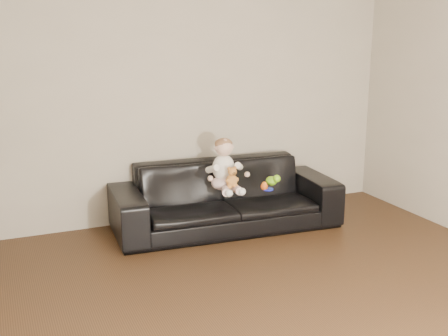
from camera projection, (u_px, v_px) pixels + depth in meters
name	position (u px, v px, depth m)	size (l,w,h in m)	color
wall_back	(167.00, 96.00, 5.71)	(5.00, 5.00, 0.00)	#B5AB98
sofa	(225.00, 196.00, 5.67)	(2.25, 0.88, 0.66)	black
baby	(225.00, 168.00, 5.45)	(0.38, 0.46, 0.52)	beige
teddy_bear	(232.00, 177.00, 5.33)	(0.12, 0.12, 0.20)	#C37B37
toy_green	(271.00, 181.00, 5.66)	(0.11, 0.13, 0.09)	#85E11A
toy_rattle	(264.00, 187.00, 5.49)	(0.07, 0.07, 0.07)	#E0591A
toy_blue_disc	(268.00, 189.00, 5.51)	(0.10, 0.10, 0.01)	#1B24DA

